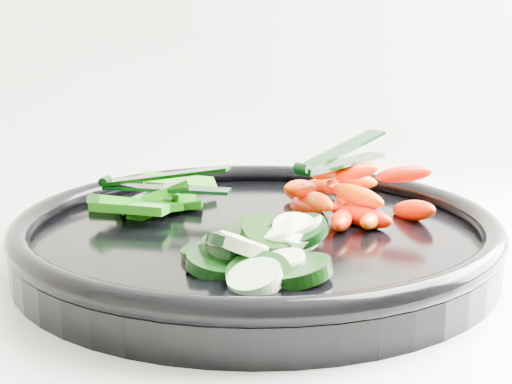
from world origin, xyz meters
TOP-DOWN VIEW (x-y plane):
  - veggie_tray at (0.45, 1.68)m, footprint 0.38×0.38m
  - cucumber_pile at (0.41, 1.62)m, footprint 0.12×0.13m
  - carrot_pile at (0.54, 1.68)m, footprint 0.12×0.16m
  - pepper_pile at (0.41, 1.77)m, footprint 0.14×0.11m
  - tong_carrot at (0.54, 1.68)m, footprint 0.11×0.05m
  - tong_pepper at (0.41, 1.77)m, footprint 0.09×0.09m

SIDE VIEW (x-z plane):
  - veggie_tray at x=0.45m, z-range 0.93..0.97m
  - cucumber_pile at x=0.41m, z-range 0.94..0.98m
  - pepper_pile at x=0.41m, z-range 0.94..0.98m
  - carrot_pile at x=0.54m, z-range 0.94..1.00m
  - tong_pepper at x=0.41m, z-range 0.97..0.99m
  - tong_carrot at x=0.54m, z-range 0.99..1.02m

